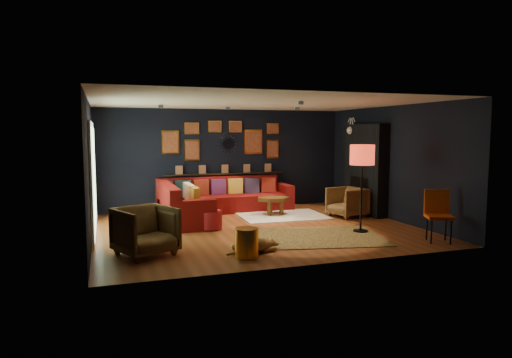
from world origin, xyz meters
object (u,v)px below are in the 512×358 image
object	(u,v)px
armchair_left	(145,229)
pouf	(209,219)
orange_chair	(438,211)
coffee_table	(273,201)
dog	(252,242)
armchair_right	(347,201)
floor_lamp	(362,158)
sectional	(210,202)
gold_stool	(247,243)

from	to	relation	value
armchair_left	pouf	bearing A→B (deg)	24.76
armchair_left	orange_chair	xyz separation A→B (m)	(5.18, -0.73, 0.12)
coffee_table	orange_chair	bearing A→B (deg)	-60.83
armchair_left	dog	distance (m)	1.77
coffee_table	armchair_right	distance (m)	1.76
pouf	floor_lamp	size ratio (longest dim) A/B	0.31
sectional	dog	world-z (taller)	sectional
sectional	gold_stool	world-z (taller)	sectional
sectional	gold_stool	distance (m)	3.85
floor_lamp	sectional	bearing A→B (deg)	131.45
coffee_table	dog	bearing A→B (deg)	-116.37
armchair_left	sectional	bearing A→B (deg)	36.42
coffee_table	dog	xyz separation A→B (m)	(-1.56, -3.15, -0.18)
coffee_table	dog	size ratio (longest dim) A/B	0.83
pouf	floor_lamp	distance (m)	3.35
orange_chair	floor_lamp	xyz separation A→B (m)	(-0.93, 1.12, 0.92)
armchair_left	armchair_right	world-z (taller)	armchair_left
pouf	armchair_left	bearing A→B (deg)	-130.93
gold_stool	orange_chair	bearing A→B (deg)	-1.02
sectional	dog	distance (m)	3.61
sectional	armchair_right	size ratio (longest dim) A/B	4.42
orange_chair	sectional	bearing A→B (deg)	156.57
armchair_left	floor_lamp	bearing A→B (deg)	-19.07
armchair_right	gold_stool	xyz separation A→B (m)	(-3.33, -2.63, -0.15)
pouf	dog	distance (m)	2.08
armchair_right	gold_stool	bearing A→B (deg)	-63.65
gold_stool	orange_chair	distance (m)	3.68
coffee_table	orange_chair	size ratio (longest dim) A/B	0.92
sectional	armchair_right	bearing A→B (deg)	-21.52
coffee_table	gold_stool	size ratio (longest dim) A/B	1.83
armchair_right	coffee_table	bearing A→B (deg)	-127.32
pouf	gold_stool	xyz separation A→B (m)	(0.10, -2.30, 0.03)
orange_chair	coffee_table	bearing A→B (deg)	144.72
coffee_table	floor_lamp	size ratio (longest dim) A/B	0.49
pouf	armchair_right	world-z (taller)	armchair_right
coffee_table	pouf	distance (m)	2.14
coffee_table	armchair_right	size ratio (longest dim) A/B	1.13
coffee_table	armchair_right	xyz separation A→B (m)	(1.59, -0.75, 0.03)
orange_chair	dog	xyz separation A→B (m)	(-3.49, 0.30, -0.38)
armchair_right	dog	distance (m)	3.97
armchair_left	dog	xyz separation A→B (m)	(1.69, -0.43, -0.26)
armchair_right	floor_lamp	size ratio (longest dim) A/B	0.44
coffee_table	dog	world-z (taller)	coffee_table
floor_lamp	dog	xyz separation A→B (m)	(-2.56, -0.82, -1.31)
coffee_table	floor_lamp	bearing A→B (deg)	-66.98
armchair_left	armchair_right	bearing A→B (deg)	-2.16
pouf	orange_chair	distance (m)	4.46
pouf	dog	xyz separation A→B (m)	(0.27, -2.07, -0.03)
armchair_right	orange_chair	world-z (taller)	orange_chair
armchair_right	dog	bearing A→B (deg)	-64.74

